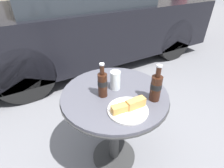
{
  "coord_description": "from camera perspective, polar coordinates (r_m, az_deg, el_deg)",
  "views": [
    {
      "loc": [
        -0.49,
        -0.81,
        1.39
      ],
      "look_at": [
        0.0,
        0.04,
        0.75
      ],
      "focal_mm": 28.0,
      "sensor_mm": 36.0,
      "label": 1
    }
  ],
  "objects": [
    {
      "name": "drinking_glass",
      "position": [
        1.18,
        1.08,
        1.01
      ],
      "size": [
        0.07,
        0.07,
        0.13
      ],
      "color": "#C68923",
      "rests_on": "bistro_table"
    },
    {
      "name": "lunch_plate_near",
      "position": [
        1.02,
        5.4,
        -7.85
      ],
      "size": [
        0.24,
        0.24,
        0.07
      ],
      "color": "silver",
      "rests_on": "bistro_table"
    },
    {
      "name": "bistro_table",
      "position": [
        1.27,
        0.82,
        -8.6
      ],
      "size": [
        0.73,
        0.73,
        0.7
      ],
      "color": "#333333",
      "rests_on": "ground_plane"
    },
    {
      "name": "ground_plane",
      "position": [
        1.68,
        0.66,
        -22.41
      ],
      "size": [
        30.0,
        30.0,
        0.0
      ],
      "primitive_type": "plane",
      "color": "slate"
    },
    {
      "name": "parked_car",
      "position": [
        3.14,
        -7.66,
        19.7
      ],
      "size": [
        3.94,
        1.74,
        1.35
      ],
      "color": "black",
      "rests_on": "ground_plane"
    },
    {
      "name": "cola_bottle_right",
      "position": [
        1.1,
        -3.11,
        0.11
      ],
      "size": [
        0.06,
        0.06,
        0.23
      ],
      "color": "#33190F",
      "rests_on": "bistro_table"
    },
    {
      "name": "cola_bottle_left",
      "position": [
        1.09,
        14.17,
        -0.89
      ],
      "size": [
        0.07,
        0.07,
        0.24
      ],
      "color": "#33190F",
      "rests_on": "bistro_table"
    }
  ]
}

